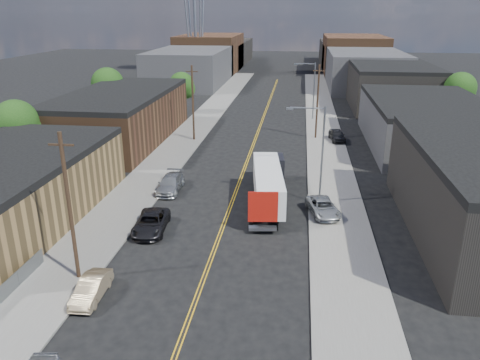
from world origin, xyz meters
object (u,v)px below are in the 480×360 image
(car_left_d, at_px, (170,184))
(semi_truck, at_px, (269,181))
(car_left_c, at_px, (151,223))
(car_right_lot_a, at_px, (323,207))
(car_left_b, at_px, (91,289))
(car_right_lot_c, at_px, (337,135))

(car_left_d, bearing_deg, semi_truck, -9.93)
(car_left_c, bearing_deg, car_right_lot_a, 13.82)
(semi_truck, height_order, car_right_lot_a, semi_truck)
(semi_truck, relative_size, car_left_c, 2.69)
(car_left_b, distance_m, car_right_lot_a, 20.38)
(car_right_lot_c, bearing_deg, semi_truck, -117.24)
(semi_truck, relative_size, car_left_d, 2.68)
(car_left_b, bearing_deg, car_left_d, 87.97)
(car_left_d, xyz_separation_m, car_right_lot_a, (14.60, -4.05, 0.04))
(semi_truck, distance_m, car_right_lot_c, 23.29)
(car_left_c, relative_size, car_right_lot_c, 1.18)
(car_left_b, xyz_separation_m, car_right_lot_a, (14.60, 14.22, 0.13))
(semi_truck, xyz_separation_m, car_left_c, (-8.92, -7.33, -1.32))
(car_left_c, bearing_deg, semi_truck, 34.28)
(car_left_d, bearing_deg, car_left_b, -91.45)
(semi_truck, height_order, car_left_c, semi_truck)
(car_left_b, relative_size, car_left_d, 0.78)
(semi_truck, distance_m, car_right_lot_a, 5.65)
(car_left_d, distance_m, car_right_lot_a, 15.15)
(car_left_d, bearing_deg, car_left_c, -86.14)
(car_left_b, xyz_separation_m, car_right_lot_c, (17.40, 38.78, 0.24))
(car_left_d, bearing_deg, car_right_lot_c, 48.25)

